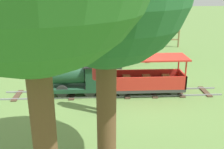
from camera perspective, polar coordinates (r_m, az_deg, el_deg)
ground_plane at (r=6.95m, az=0.95°, el=-4.28°), size 60.00×60.00×0.00m
track at (r=6.94m, az=0.21°, el=-4.17°), size 0.70×5.70×0.04m
locomotive at (r=6.78m, az=-7.12°, el=-0.65°), size 0.66×1.45×1.01m
passenger_car at (r=6.90m, az=7.70°, el=-0.85°), size 0.76×2.00×0.97m
conductor_person at (r=5.68m, az=-2.84°, el=0.60°), size 0.30×0.30×1.62m
park_bench at (r=9.43m, az=1.99°, el=4.66°), size 1.36×0.67×0.82m
fence_section at (r=11.96m, az=-1.30°, el=8.05°), size 0.08×6.78×0.90m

